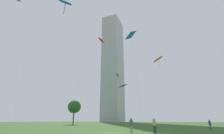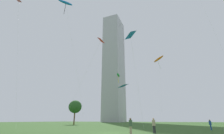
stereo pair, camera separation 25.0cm
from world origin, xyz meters
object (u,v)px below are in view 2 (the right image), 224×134
object	(u,v)px
kite_flying_4	(159,59)
kite_flying_7	(130,35)
kite_flying_0	(101,42)
kite_flying_1	(123,86)
distant_highrise_1	(114,66)
kite_flying_3	(18,2)
kite_flying_6	(66,3)
person_standing_2	(154,124)
park_tree_0	(75,107)
person_standing_0	(210,124)
person_standing_1	(131,125)
kite_flying_5	(118,75)

from	to	relation	value
kite_flying_4	kite_flying_7	xyz separation A→B (m)	(-0.27, -27.47, -5.31)
kite_flying_0	kite_flying_1	distance (m)	21.42
distant_highrise_1	kite_flying_3	bearing A→B (deg)	-81.50
kite_flying_3	kite_flying_4	world-z (taller)	kite_flying_3
kite_flying_1	kite_flying_6	distance (m)	28.62
person_standing_2	park_tree_0	bearing A→B (deg)	120.75
kite_flying_0	kite_flying_7	bearing A→B (deg)	40.38
kite_flying_6	distant_highrise_1	distance (m)	101.38
person_standing_0	person_standing_1	bearing A→B (deg)	131.11
kite_flying_0	kite_flying_3	xyz separation A→B (m)	(-22.00, -3.62, 14.77)
person_standing_1	kite_flying_1	size ratio (longest dim) A/B	0.16
kite_flying_3	kite_flying_5	world-z (taller)	kite_flying_3
kite_flying_6	distant_highrise_1	size ratio (longest dim) A/B	0.34
kite_flying_3	park_tree_0	world-z (taller)	kite_flying_3
kite_flying_7	distant_highrise_1	xyz separation A→B (m)	(-51.00, 95.79, 32.92)
kite_flying_0	kite_flying_3	world-z (taller)	kite_flying_3
person_standing_0	distant_highrise_1	world-z (taller)	distant_highrise_1
person_standing_0	kite_flying_3	xyz separation A→B (m)	(-36.55, -15.34, 28.13)
kite_flying_6	kite_flying_5	bearing A→B (deg)	77.42
kite_flying_0	kite_flying_6	world-z (taller)	kite_flying_6
kite_flying_3	distant_highrise_1	xyz separation A→B (m)	(-24.82, 102.96, 20.13)
person_standing_0	kite_flying_7	bearing A→B (deg)	113.69
kite_flying_5	kite_flying_6	distance (m)	28.53
kite_flying_4	kite_flying_6	distance (m)	34.46
kite_flying_0	kite_flying_1	xyz separation A→B (m)	(-4.76, 20.63, -3.25)
person_standing_2	person_standing_1	bearing A→B (deg)	-153.65
kite_flying_3	kite_flying_4	bearing A→B (deg)	52.64
kite_flying_5	distant_highrise_1	size ratio (longest dim) A/B	0.18
person_standing_2	kite_flying_5	size ratio (longest dim) A/B	0.10
person_standing_0	kite_flying_6	distance (m)	43.70
person_standing_0	kite_flying_6	bearing A→B (deg)	89.08
kite_flying_3	kite_flying_6	xyz separation A→B (m)	(7.22, 8.23, 3.48)
person_standing_1	kite_flying_6	world-z (taller)	kite_flying_6
kite_flying_3	kite_flying_4	size ratio (longest dim) A/B	1.33
person_standing_1	person_standing_0	bearing A→B (deg)	-98.80
kite_flying_3	kite_flying_5	bearing A→B (deg)	68.48
kite_flying_6	distant_highrise_1	world-z (taller)	distant_highrise_1
kite_flying_1	kite_flying_3	distance (m)	34.78
kite_flying_3	kite_flying_6	distance (m)	11.48
kite_flying_4	kite_flying_5	bearing A→B (deg)	-167.20
person_standing_0	kite_flying_5	world-z (taller)	kite_flying_5
kite_flying_1	person_standing_0	bearing A→B (deg)	-24.77
kite_flying_3	kite_flying_7	xyz separation A→B (m)	(26.18, 7.17, -12.79)
kite_flying_7	distant_highrise_1	world-z (taller)	distant_highrise_1
kite_flying_1	kite_flying_4	xyz separation A→B (m)	(9.20, 10.40, 10.54)
kite_flying_4	kite_flying_6	xyz separation A→B (m)	(-19.23, -26.41, 10.96)
kite_flying_4	distant_highrise_1	world-z (taller)	distant_highrise_1
kite_flying_1	kite_flying_3	bearing A→B (deg)	-125.42
kite_flying_6	distant_highrise_1	xyz separation A→B (m)	(-32.04, 94.74, 16.65)
kite_flying_5	kite_flying_6	world-z (taller)	kite_flying_6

